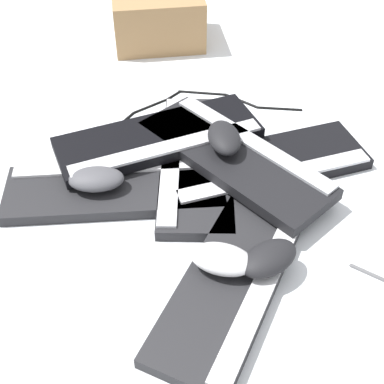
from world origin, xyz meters
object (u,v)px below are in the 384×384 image
Objects in this scene: mouse_0 at (224,138)px; keyboard_0 at (265,164)px; keyboard_4 at (159,138)px; keyboard_1 at (196,161)px; keyboard_5 at (234,157)px; mouse_2 at (96,179)px; mouse_1 at (269,258)px; mouse_3 at (222,259)px; keyboard_2 at (115,189)px; cardboard_box at (158,18)px; keyboard_3 at (235,275)px.

keyboard_0 is at bearing -104.06° from mouse_0.
keyboard_1 is at bearing -38.33° from keyboard_4.
mouse_2 reaches higher than keyboard_5.
mouse_1 and mouse_3 have the same top height.
mouse_3 is at bearing -82.18° from keyboard_4.
mouse_3 reaches higher than keyboard_2.
mouse_2 is at bearing -177.73° from keyboard_0.
cardboard_box is at bearing 69.54° from mouse_1.
mouse_2 reaches higher than keyboard_3.
mouse_0 is (-0.02, 0.02, 0.04)m from keyboard_5.
mouse_1 is at bearing -79.63° from keyboard_1.
keyboard_3 is (-0.14, -0.27, 0.00)m from keyboard_0.
mouse_0 is at bearing 8.74° from keyboard_2.
mouse_3 is (-0.16, -0.26, 0.04)m from keyboard_0.
mouse_3 is 0.87m from cardboard_box.
keyboard_4 is 1.85× the size of cardboard_box.
keyboard_0 is at bearing 86.74° from mouse_3.
keyboard_1 is 0.19m from keyboard_2.
mouse_3 is (-0.09, -0.26, 0.01)m from keyboard_5.
keyboard_3 is 0.96× the size of keyboard_4.
cardboard_box is (0.01, 0.88, 0.06)m from keyboard_3.
mouse_1 is 1.00× the size of mouse_3.
keyboard_3 is 0.31m from mouse_0.
cardboard_box is at bearing 95.71° from keyboard_5.
keyboard_3 is 0.28m from keyboard_5.
mouse_0 is 0.30m from mouse_1.
keyboard_5 is at bearing -34.13° from keyboard_4.
cardboard_box is at bearing 88.83° from keyboard_1.
mouse_1 reaches higher than keyboard_5.
mouse_1 is 0.44× the size of cardboard_box.
cardboard_box reaches higher than keyboard_3.
mouse_3 is (-0.08, 0.01, 0.00)m from mouse_1.
cardboard_box is at bearing 116.37° from mouse_3.
keyboard_2 is 4.14× the size of mouse_3.
keyboard_4 is at bearing -99.00° from cardboard_box.
keyboard_5 is (0.25, 0.01, 0.03)m from keyboard_2.
mouse_3 is (0.05, -0.36, 0.01)m from keyboard_4.
keyboard_3 is 4.02× the size of mouse_2.
mouse_3 reaches higher than keyboard_1.
keyboard_4 is 0.36m from mouse_3.
mouse_0 is at bearing 103.66° from mouse_3.
keyboard_1 is at bearing 75.35° from mouse_0.
cardboard_box is at bearing 101.96° from keyboard_0.
cardboard_box reaches higher than keyboard_5.
keyboard_0 is 0.99× the size of keyboard_4.
keyboard_3 is 0.04m from mouse_3.
mouse_2 is (-0.22, 0.26, 0.04)m from keyboard_3.
keyboard_3 is (0.18, -0.26, 0.00)m from keyboard_2.
mouse_3 is at bearing -57.60° from keyboard_2.
keyboard_4 is 4.19× the size of mouse_0.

